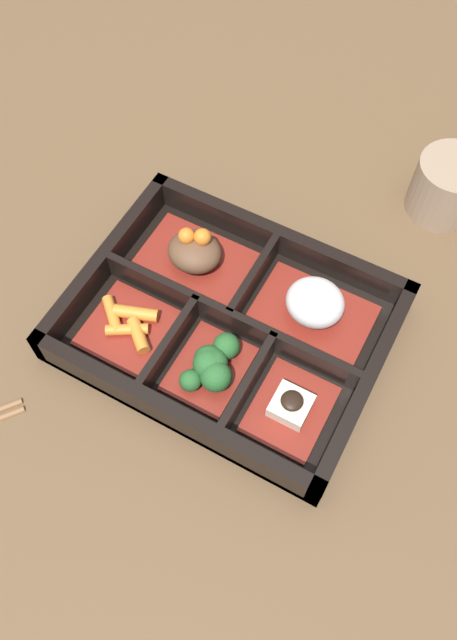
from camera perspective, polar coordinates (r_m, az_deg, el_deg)
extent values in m
plane|color=brown|center=(0.66, 0.00, -1.06)|extent=(3.00, 3.00, 0.00)
cube|color=black|center=(0.66, 0.00, -0.85)|extent=(0.32, 0.25, 0.01)
cube|color=black|center=(0.60, -5.34, -8.62)|extent=(0.32, 0.01, 0.04)
cube|color=black|center=(0.70, 4.57, 7.14)|extent=(0.32, 0.01, 0.04)
cube|color=black|center=(0.69, -11.11, 5.10)|extent=(0.01, 0.25, 0.04)
cube|color=black|center=(0.62, 12.37, -5.96)|extent=(0.01, 0.25, 0.04)
cube|color=black|center=(0.64, 0.04, -0.09)|extent=(0.29, 0.01, 0.04)
cube|color=black|center=(0.63, -5.35, -2.47)|extent=(0.01, 0.11, 0.04)
cube|color=black|center=(0.61, 1.80, -6.04)|extent=(0.01, 0.11, 0.04)
cube|color=black|center=(0.67, 2.25, 3.46)|extent=(0.01, 0.11, 0.04)
cube|color=maroon|center=(0.69, -3.06, 5.36)|extent=(0.12, 0.09, 0.01)
ellipsoid|color=brown|center=(0.68, -3.13, 6.27)|extent=(0.06, 0.05, 0.03)
sphere|color=orange|center=(0.67, -3.87, 7.68)|extent=(0.02, 0.02, 0.02)
sphere|color=orange|center=(0.66, -2.40, 7.59)|extent=(0.02, 0.02, 0.02)
cube|color=maroon|center=(0.66, 7.66, 0.46)|extent=(0.12, 0.09, 0.01)
ellipsoid|color=silver|center=(0.64, 7.92, 1.58)|extent=(0.06, 0.06, 0.05)
cube|color=maroon|center=(0.66, -9.14, -0.79)|extent=(0.08, 0.09, 0.01)
cylinder|color=orange|center=(0.65, -8.45, 0.63)|extent=(0.05, 0.03, 0.01)
cylinder|color=orange|center=(0.65, -9.26, -0.87)|extent=(0.04, 0.03, 0.01)
cylinder|color=orange|center=(0.64, -8.24, -1.40)|extent=(0.04, 0.03, 0.01)
cylinder|color=orange|center=(0.66, -10.58, 0.48)|extent=(0.04, 0.04, 0.01)
cube|color=maroon|center=(0.63, -1.77, -4.52)|extent=(0.07, 0.09, 0.01)
sphere|color=#265B28|center=(0.61, -1.82, -3.99)|extent=(0.03, 0.03, 0.03)
sphere|color=#265B28|center=(0.61, -1.83, -3.65)|extent=(0.03, 0.03, 0.03)
sphere|color=#265B28|center=(0.62, -0.20, -2.40)|extent=(0.03, 0.03, 0.03)
sphere|color=#265B28|center=(0.61, -3.30, -5.64)|extent=(0.02, 0.02, 0.02)
sphere|color=#265B28|center=(0.60, -1.15, -5.19)|extent=(0.03, 0.03, 0.03)
sphere|color=#265B28|center=(0.61, -1.47, -3.93)|extent=(0.03, 0.03, 0.03)
cube|color=maroon|center=(0.61, 5.64, -8.15)|extent=(0.07, 0.09, 0.01)
cube|color=beige|center=(0.60, 5.73, -7.79)|extent=(0.04, 0.04, 0.02)
ellipsoid|color=black|center=(0.59, 5.83, -7.36)|extent=(0.02, 0.02, 0.01)
cylinder|color=gray|center=(0.77, 19.38, 11.41)|extent=(0.08, 0.08, 0.07)
cylinder|color=#597A38|center=(0.75, 20.09, 12.94)|extent=(0.07, 0.07, 0.01)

